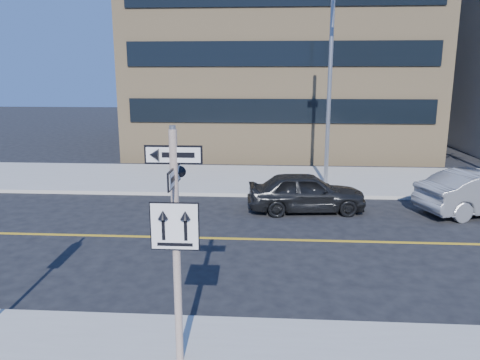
{
  "coord_description": "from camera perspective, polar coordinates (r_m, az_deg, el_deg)",
  "views": [
    {
      "loc": [
        1.52,
        -9.63,
        5.0
      ],
      "look_at": [
        0.61,
        4.0,
        1.87
      ],
      "focal_mm": 35.0,
      "sensor_mm": 36.0,
      "label": 1
    }
  ],
  "objects": [
    {
      "name": "ground",
      "position": [
        10.95,
        -4.74,
        -14.29
      ],
      "size": [
        120.0,
        120.0,
        0.0
      ],
      "primitive_type": "plane",
      "color": "black",
      "rests_on": "ground"
    },
    {
      "name": "sign_pole",
      "position": [
        7.71,
        -7.83,
        -6.61
      ],
      "size": [
        0.92,
        0.92,
        4.06
      ],
      "color": "silver",
      "rests_on": "near_sidewalk"
    },
    {
      "name": "parked_car_a",
      "position": [
        17.35,
        8.07,
        -1.46
      ],
      "size": [
        2.13,
        4.44,
        1.46
      ],
      "primitive_type": "imported",
      "rotation": [
        0.0,
        0.0,
        1.67
      ],
      "color": "black",
      "rests_on": "ground"
    },
    {
      "name": "streetlight_a",
      "position": [
        20.54,
        10.97,
        12.0
      ],
      "size": [
        0.55,
        2.25,
        8.0
      ],
      "color": "gray",
      "rests_on": "far_sidewalk"
    },
    {
      "name": "building_brick",
      "position": [
        34.86,
        4.83,
        19.45
      ],
      "size": [
        18.0,
        18.0,
        18.0
      ],
      "primitive_type": "cube",
      "color": "tan",
      "rests_on": "ground"
    }
  ]
}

